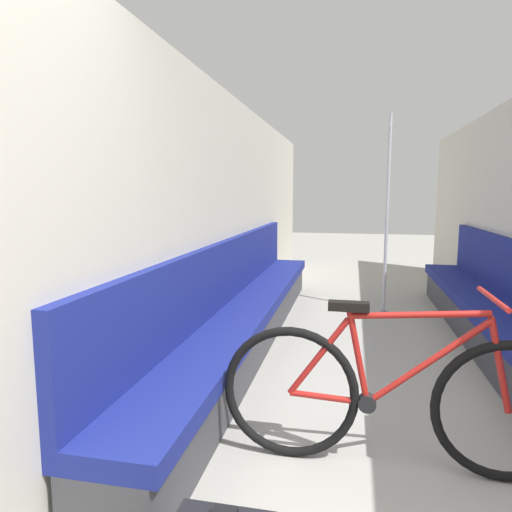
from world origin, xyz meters
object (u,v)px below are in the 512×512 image
Objects in this scene: bicycle at (394,397)px; bench_seat_row_right at (508,327)px; bench_seat_row_left at (246,313)px; grab_pole_near at (387,217)px.

bench_seat_row_right is at bearing 49.73° from bicycle.
bench_seat_row_left is at bearing 180.00° from bench_seat_row_right.
bicycle is (-1.03, -1.70, 0.08)m from bench_seat_row_right.
grab_pole_near is (0.16, 3.21, 0.73)m from bicycle.
bench_seat_row_right reaches higher than bicycle.
bench_seat_row_right is 2.91× the size of bicycle.
bench_seat_row_right is 2.24× the size of grab_pole_near.
bench_seat_row_left is 2.91× the size of bicycle.
bench_seat_row_left is 2.24× the size of grab_pole_near.
bench_seat_row_left is 2.19m from bench_seat_row_right.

